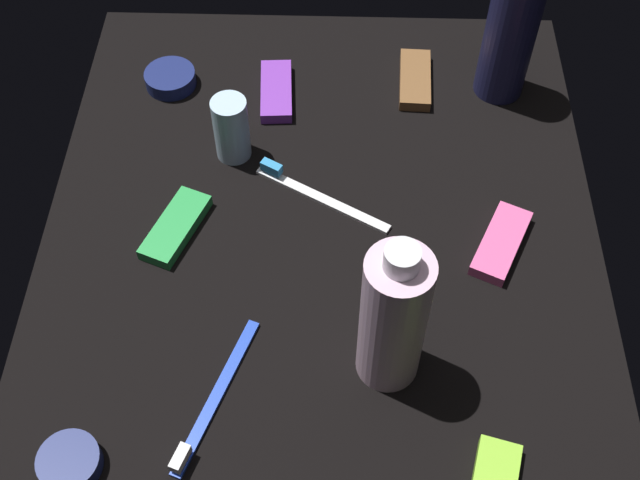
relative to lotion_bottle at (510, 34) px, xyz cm
name	(u,v)px	position (x,y,z in cm)	size (l,w,h in cm)	color
ground_plane	(320,259)	(-27.79, 22.76, -9.68)	(84.00, 64.00, 1.20)	black
lotion_bottle	(510,34)	(0.00, 0.00, 0.00)	(6.40, 6.40, 20.58)	#1D1E46
bodywash_bottle	(393,318)	(-41.21, 15.52, 0.20)	(6.39, 6.39, 20.16)	silver
deodorant_stick	(231,129)	(-12.52, 33.86, -4.77)	(4.29, 4.29, 8.60)	silver
toothbrush_white	(317,193)	(-19.18, 23.38, -8.47)	(9.89, 16.27, 2.10)	white
toothbrush_blue	(212,403)	(-46.32, 32.96, -8.47)	(17.32, 7.31, 2.10)	blue
snack_bar_pink	(501,243)	(-25.98, 2.32, -8.33)	(10.40, 4.00, 1.50)	#E55999
snack_bar_purple	(276,91)	(-2.20, 29.24, -8.33)	(10.40, 4.00, 1.50)	purple
snack_bar_green	(176,227)	(-24.80, 39.42, -8.33)	(10.40, 4.00, 1.50)	green
snack_bar_brown	(415,80)	(0.52, 10.95, -8.33)	(10.40, 4.00, 1.50)	brown
cream_tin_left	(170,79)	(-0.49, 43.40, -8.07)	(6.70, 6.70, 2.02)	navy
cream_tin_right	(70,462)	(-52.82, 45.60, -8.12)	(5.96, 5.96, 1.92)	navy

